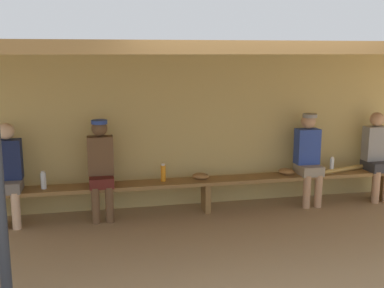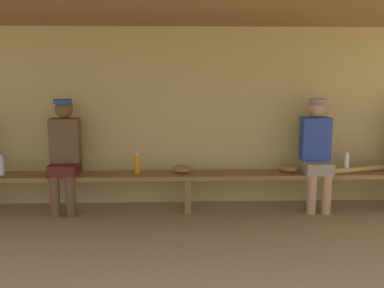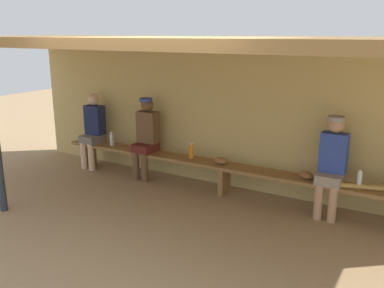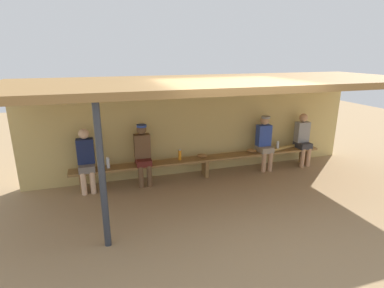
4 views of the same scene
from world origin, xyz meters
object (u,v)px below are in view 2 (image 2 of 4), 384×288
Objects in this scene: water_bottle_clear at (1,165)px; baseball_glove_worn at (182,169)px; baseball_bat at (361,169)px; bench at (188,179)px; player_leftmost at (65,151)px; baseball_glove_dark_brown at (288,168)px; player_with_sunglasses at (316,149)px; water_bottle_green at (346,163)px; water_bottle_blue at (137,163)px.

baseball_glove_worn is (2.12, 0.03, -0.07)m from water_bottle_clear.
baseball_bat is (2.18, -0.03, -0.01)m from baseball_glove_worn.
baseball_bat is at bearing -0.00° from bench.
baseball_glove_dark_brown is (2.66, 0.02, -0.24)m from player_leftmost.
player_with_sunglasses is at bearing 164.06° from baseball_bat.
baseball_glove_worn is at bearing 178.04° from water_bottle_green.
baseball_bat is at bearing 11.15° from water_bottle_green.
player_with_sunglasses is at bearing 173.15° from water_bottle_green.
water_bottle_clear reaches higher than baseball_glove_dark_brown.
water_bottle_green is at bearing -1.86° from water_bottle_blue.
water_bottle_clear reaches higher than baseball_bat.
baseball_glove_dark_brown and baseball_glove_worn have the same top height.
bench is at bearing 178.81° from water_bottle_green.
water_bottle_clear is 0.99× the size of baseball_glove_dark_brown.
player_with_sunglasses is 5.45× the size of water_bottle_blue.
player_leftmost is at bearing 164.37° from baseball_bat.
water_bottle_blue is at bearing 1.46° from water_bottle_clear.
baseball_glove_dark_brown is at bearing -0.62° from water_bottle_blue.
water_bottle_clear reaches higher than baseball_glove_worn.
baseball_glove_dark_brown is at bearing 163.01° from baseball_bat.
water_bottle_blue is 2.71m from baseball_bat.
player_with_sunglasses is 1.00× the size of player_leftmost.
bench is 1.22m from baseball_glove_dark_brown.
player_leftmost is 5.63× the size of water_bottle_clear.
bench is at bearing -179.87° from player_with_sunglasses.
player_leftmost reaches higher than baseball_glove_worn.
water_bottle_blue reaches higher than bench.
bench is at bearing 164.43° from baseball_bat.
water_bottle_green reaches higher than baseball_glove_dark_brown.
bench is 0.63m from water_bottle_blue.
baseball_glove_dark_brown is 1.29m from baseball_glove_worn.
player_leftmost is 3.56m from baseball_bat.
player_leftmost is (-1.45, 0.00, 0.36)m from bench.
player_with_sunglasses is 5.60× the size of baseball_glove_worn.
player_leftmost is at bearing 179.26° from water_bottle_green.
water_bottle_green is (2.51, -0.08, -0.00)m from water_bottle_blue.
player_with_sunglasses is at bearing -1.02° from water_bottle_blue.
water_bottle_clear is 4.30m from baseball_bat.
water_bottle_clear is 3.41m from baseball_glove_dark_brown.
water_bottle_green reaches higher than water_bottle_clear.
water_bottle_blue is at bearing 178.14° from water_bottle_green.
bench is 2.20m from water_bottle_clear.
bench is 7.10× the size of baseball_bat.
baseball_bat is (4.29, -0.00, -0.08)m from water_bottle_clear.
player_leftmost reaches higher than baseball_glove_dark_brown.
baseball_bat is at bearing -0.06° from player_leftmost.
player_leftmost reaches higher than baseball_bat.
player_with_sunglasses is at bearing 0.13° from bench.
player_leftmost is 0.86m from water_bottle_blue.
water_bottle_green is at bearing -0.57° from water_bottle_clear.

